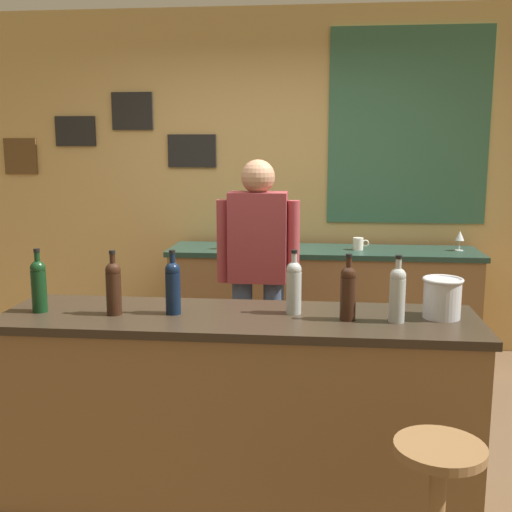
{
  "coord_description": "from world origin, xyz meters",
  "views": [
    {
      "loc": [
        0.38,
        -3.21,
        1.71
      ],
      "look_at": [
        -0.0,
        0.45,
        1.05
      ],
      "focal_mm": 43.76,
      "sensor_mm": 36.0,
      "label": 1
    }
  ],
  "objects_px": {
    "wine_bottle_e": "(348,291)",
    "wine_bottle_f": "(397,293)",
    "coffee_mug": "(359,244)",
    "bartender": "(258,269)",
    "bar_stool": "(437,502)",
    "ice_bucket": "(442,297)",
    "wine_bottle_a": "(39,284)",
    "wine_bottle_d": "(294,285)",
    "wine_glass_b": "(460,237)",
    "wine_bottle_b": "(114,286)",
    "wine_bottle_c": "(173,286)",
    "wine_glass_a": "(222,235)"
  },
  "relations": [
    {
      "from": "bartender",
      "to": "wine_glass_a",
      "type": "relative_size",
      "value": 10.45
    },
    {
      "from": "wine_bottle_f",
      "to": "coffee_mug",
      "type": "relative_size",
      "value": 2.45
    },
    {
      "from": "ice_bucket",
      "to": "wine_glass_b",
      "type": "bearing_deg",
      "value": 75.95
    },
    {
      "from": "bar_stool",
      "to": "wine_glass_b",
      "type": "relative_size",
      "value": 4.39
    },
    {
      "from": "coffee_mug",
      "to": "wine_bottle_d",
      "type": "bearing_deg",
      "value": -101.89
    },
    {
      "from": "wine_bottle_e",
      "to": "wine_bottle_f",
      "type": "height_order",
      "value": "same"
    },
    {
      "from": "bartender",
      "to": "wine_bottle_e",
      "type": "distance_m",
      "value": 1.18
    },
    {
      "from": "bar_stool",
      "to": "wine_bottle_f",
      "type": "height_order",
      "value": "wine_bottle_f"
    },
    {
      "from": "bar_stool",
      "to": "wine_bottle_f",
      "type": "relative_size",
      "value": 2.22
    },
    {
      "from": "bartender",
      "to": "bar_stool",
      "type": "distance_m",
      "value": 1.99
    },
    {
      "from": "wine_bottle_e",
      "to": "wine_glass_a",
      "type": "xyz_separation_m",
      "value": [
        -0.9,
        2.0,
        -0.05
      ]
    },
    {
      "from": "ice_bucket",
      "to": "bartender",
      "type": "bearing_deg",
      "value": 134.47
    },
    {
      "from": "wine_bottle_b",
      "to": "wine_bottle_f",
      "type": "relative_size",
      "value": 1.0
    },
    {
      "from": "wine_bottle_b",
      "to": "wine_bottle_f",
      "type": "xyz_separation_m",
      "value": [
        1.31,
        0.01,
        0.0
      ]
    },
    {
      "from": "bar_stool",
      "to": "coffee_mug",
      "type": "xyz_separation_m",
      "value": [
        -0.13,
        2.77,
        0.49
      ]
    },
    {
      "from": "wine_bottle_f",
      "to": "bartender",
      "type": "bearing_deg",
      "value": 124.72
    },
    {
      "from": "wine_glass_b",
      "to": "coffee_mug",
      "type": "bearing_deg",
      "value": -177.09
    },
    {
      "from": "bartender",
      "to": "ice_bucket",
      "type": "relative_size",
      "value": 8.61
    },
    {
      "from": "bar_stool",
      "to": "ice_bucket",
      "type": "distance_m",
      "value": 0.97
    },
    {
      "from": "bartender",
      "to": "bar_stool",
      "type": "bearing_deg",
      "value": -65.09
    },
    {
      "from": "wine_glass_b",
      "to": "wine_bottle_d",
      "type": "bearing_deg",
      "value": -120.45
    },
    {
      "from": "wine_bottle_e",
      "to": "wine_glass_a",
      "type": "relative_size",
      "value": 1.97
    },
    {
      "from": "wine_bottle_b",
      "to": "ice_bucket",
      "type": "relative_size",
      "value": 1.63
    },
    {
      "from": "wine_bottle_e",
      "to": "wine_bottle_f",
      "type": "bearing_deg",
      "value": -2.54
    },
    {
      "from": "wine_bottle_c",
      "to": "wine_bottle_a",
      "type": "bearing_deg",
      "value": -177.35
    },
    {
      "from": "bar_stool",
      "to": "wine_bottle_b",
      "type": "bearing_deg",
      "value": 153.66
    },
    {
      "from": "bar_stool",
      "to": "wine_bottle_c",
      "type": "height_order",
      "value": "wine_bottle_c"
    },
    {
      "from": "bartender",
      "to": "wine_bottle_a",
      "type": "bearing_deg",
      "value": -131.64
    },
    {
      "from": "wine_bottle_e",
      "to": "wine_glass_b",
      "type": "distance_m",
      "value": 2.31
    },
    {
      "from": "wine_bottle_b",
      "to": "wine_bottle_d",
      "type": "xyz_separation_m",
      "value": [
        0.84,
        0.1,
        0.0
      ]
    },
    {
      "from": "ice_bucket",
      "to": "coffee_mug",
      "type": "xyz_separation_m",
      "value": [
        -0.26,
        1.99,
        -0.07
      ]
    },
    {
      "from": "bartender",
      "to": "wine_bottle_a",
      "type": "relative_size",
      "value": 5.29
    },
    {
      "from": "wine_bottle_a",
      "to": "wine_bottle_d",
      "type": "distance_m",
      "value": 1.21
    },
    {
      "from": "bar_stool",
      "to": "wine_bottle_a",
      "type": "bearing_deg",
      "value": 158.37
    },
    {
      "from": "wine_bottle_d",
      "to": "wine_bottle_c",
      "type": "bearing_deg",
      "value": -173.56
    },
    {
      "from": "wine_bottle_d",
      "to": "coffee_mug",
      "type": "relative_size",
      "value": 2.45
    },
    {
      "from": "bar_stool",
      "to": "wine_bottle_e",
      "type": "bearing_deg",
      "value": 112.94
    },
    {
      "from": "ice_bucket",
      "to": "wine_bottle_a",
      "type": "bearing_deg",
      "value": -177.25
    },
    {
      "from": "wine_bottle_a",
      "to": "wine_bottle_b",
      "type": "relative_size",
      "value": 1.0
    },
    {
      "from": "bar_stool",
      "to": "wine_bottle_f",
      "type": "bearing_deg",
      "value": 96.57
    },
    {
      "from": "bartender",
      "to": "wine_bottle_e",
      "type": "relative_size",
      "value": 5.29
    },
    {
      "from": "wine_bottle_a",
      "to": "wine_bottle_c",
      "type": "distance_m",
      "value": 0.64
    },
    {
      "from": "ice_bucket",
      "to": "wine_glass_b",
      "type": "height_order",
      "value": "ice_bucket"
    },
    {
      "from": "bartender",
      "to": "coffee_mug",
      "type": "distance_m",
      "value": 1.23
    },
    {
      "from": "wine_bottle_e",
      "to": "coffee_mug",
      "type": "xyz_separation_m",
      "value": [
        0.17,
        2.07,
        -0.11
      ]
    },
    {
      "from": "coffee_mug",
      "to": "bartender",
      "type": "bearing_deg",
      "value": -123.91
    },
    {
      "from": "wine_bottle_e",
      "to": "wine_glass_a",
      "type": "height_order",
      "value": "wine_bottle_e"
    },
    {
      "from": "wine_bottle_b",
      "to": "bartender",
      "type": "bearing_deg",
      "value": 61.87
    },
    {
      "from": "wine_bottle_b",
      "to": "ice_bucket",
      "type": "distance_m",
      "value": 1.52
    },
    {
      "from": "coffee_mug",
      "to": "ice_bucket",
      "type": "bearing_deg",
      "value": -82.41
    }
  ]
}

